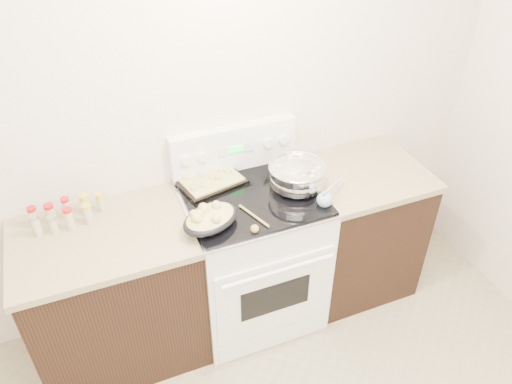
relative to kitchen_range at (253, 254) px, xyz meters
name	(u,v)px	position (x,y,z in m)	size (l,w,h in m)	color
room_shell	(338,308)	(-0.35, -1.42, 1.21)	(4.10, 3.60, 2.75)	silver
counter_left	(116,295)	(-0.83, 0.01, -0.03)	(0.93, 0.67, 0.92)	black
counter_right	(355,228)	(0.73, 0.01, -0.03)	(0.73, 0.67, 0.92)	black
kitchen_range	(253,254)	(0.00, 0.00, 0.00)	(0.78, 0.73, 1.22)	white
mixing_bowl	(297,177)	(0.26, -0.03, 0.53)	(0.36, 0.36, 0.19)	silver
roasting_pan	(210,218)	(-0.30, -0.16, 0.50)	(0.38, 0.33, 0.11)	black
baking_sheet	(211,181)	(-0.18, 0.19, 0.47)	(0.40, 0.32, 0.06)	black
wooden_spoon	(254,224)	(-0.09, -0.25, 0.46)	(0.10, 0.24, 0.04)	tan
blue_ladle	(326,198)	(0.34, -0.22, 0.49)	(0.25, 0.20, 0.11)	#7DB3BB
spice_jars	(65,214)	(-0.98, 0.17, 0.49)	(0.38, 0.15, 0.13)	#BFB28C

